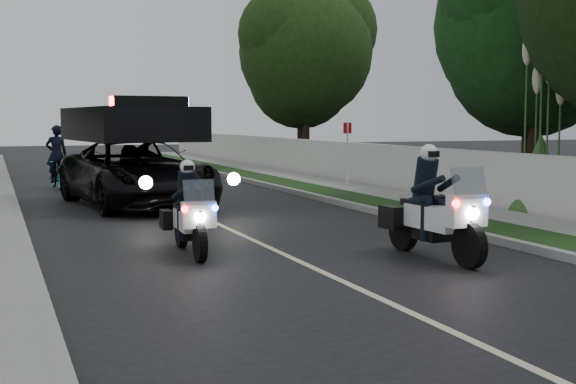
% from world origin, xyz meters
% --- Properties ---
extents(ground, '(120.00, 120.00, 0.00)m').
position_xyz_m(ground, '(0.00, 0.00, 0.00)').
color(ground, black).
rests_on(ground, ground).
extents(curb_right, '(0.20, 60.00, 0.15)m').
position_xyz_m(curb_right, '(4.10, 10.00, 0.07)').
color(curb_right, gray).
rests_on(curb_right, ground).
extents(grass_verge, '(1.20, 60.00, 0.16)m').
position_xyz_m(grass_verge, '(4.80, 10.00, 0.08)').
color(grass_verge, '#193814').
rests_on(grass_verge, ground).
extents(sidewalk_right, '(1.40, 60.00, 0.16)m').
position_xyz_m(sidewalk_right, '(6.10, 10.00, 0.08)').
color(sidewalk_right, gray).
rests_on(sidewalk_right, ground).
extents(property_wall, '(0.22, 60.00, 1.50)m').
position_xyz_m(property_wall, '(7.10, 10.00, 0.75)').
color(property_wall, beige).
rests_on(property_wall, ground).
extents(curb_left, '(0.20, 60.00, 0.15)m').
position_xyz_m(curb_left, '(-4.10, 10.00, 0.07)').
color(curb_left, gray).
rests_on(curb_left, ground).
extents(lane_marking, '(0.12, 50.00, 0.01)m').
position_xyz_m(lane_marking, '(0.00, 10.00, 0.00)').
color(lane_marking, '#BFB78C').
rests_on(lane_marking, ground).
extents(police_moto_left, '(0.74, 1.93, 1.62)m').
position_xyz_m(police_moto_left, '(-1.48, 2.64, 0.00)').
color(police_moto_left, silver).
rests_on(police_moto_left, ground).
extents(police_moto_right, '(0.92, 2.28, 1.90)m').
position_xyz_m(police_moto_right, '(2.17, 0.76, 0.00)').
color(police_moto_right, silver).
rests_on(police_moto_right, ground).
extents(police_suv, '(3.71, 6.66, 3.09)m').
position_xyz_m(police_suv, '(-1.03, 10.30, 0.00)').
color(police_suv, black).
rests_on(police_suv, ground).
extents(bicycle, '(0.77, 1.84, 0.94)m').
position_xyz_m(bicycle, '(-2.59, 16.47, 0.00)').
color(bicycle, black).
rests_on(bicycle, ground).
extents(cyclist, '(0.73, 0.53, 1.91)m').
position_xyz_m(cyclist, '(-2.59, 16.47, 0.00)').
color(cyclist, black).
rests_on(cyclist, ground).
extents(sign_post, '(0.45, 0.45, 2.27)m').
position_xyz_m(sign_post, '(6.00, 12.09, 0.00)').
color(sign_post, '#B20C23').
rests_on(sign_post, ground).
extents(pampas_far, '(1.88, 1.88, 4.41)m').
position_xyz_m(pampas_far, '(7.60, 4.79, 0.00)').
color(pampas_far, beige).
rests_on(pampas_far, ground).
extents(tree_right_b, '(6.36, 6.36, 9.58)m').
position_xyz_m(tree_right_b, '(9.74, 7.68, 0.00)').
color(tree_right_b, '#184316').
rests_on(tree_right_b, ground).
extents(tree_right_c, '(5.22, 5.22, 8.19)m').
position_xyz_m(tree_right_c, '(10.23, 8.59, 0.00)').
color(tree_right_c, black).
rests_on(tree_right_c, ground).
extents(tree_right_d, '(7.76, 7.76, 10.63)m').
position_xyz_m(tree_right_d, '(9.50, 24.04, 0.00)').
color(tree_right_d, '#224316').
rests_on(tree_right_d, ground).
extents(tree_right_e, '(5.86, 5.86, 8.52)m').
position_xyz_m(tree_right_e, '(9.56, 24.82, 0.00)').
color(tree_right_e, '#1C3511').
rests_on(tree_right_e, ground).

